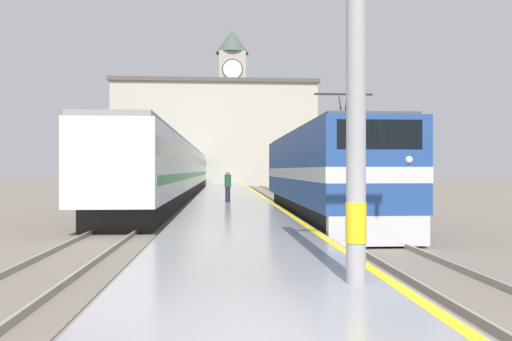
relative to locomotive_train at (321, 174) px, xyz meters
The scene contains 10 objects.
ground_plane 14.74m from the locomotive_train, 104.48° to the left, with size 200.00×200.00×0.00m, color #70665B.
platform 10.00m from the locomotive_train, 111.77° to the left, with size 4.31×140.00×0.45m.
rail_track_near 9.34m from the locomotive_train, 90.00° to the left, with size 2.83×140.00×0.16m.
rail_track_far 12.12m from the locomotive_train, 130.14° to the left, with size 2.84×140.00×0.16m.
locomotive_train is the anchor object (origin of this frame).
passenger_train 20.82m from the locomotive_train, 111.74° to the left, with size 2.92×49.23×4.00m.
catenary_mast 14.06m from the locomotive_train, 98.90° to the right, with size 2.50×0.31×8.43m.
person_on_platform 6.55m from the locomotive_train, 126.62° to the left, with size 0.34×0.34×1.65m.
clock_tower 61.54m from the locomotive_train, 92.42° to the left, with size 5.36×5.36×24.97m.
station_building 47.33m from the locomotive_train, 96.20° to the left, with size 27.18×8.03×13.97m.
Camera 1 is at (-0.52, -5.05, 2.13)m, focal length 35.00 mm.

